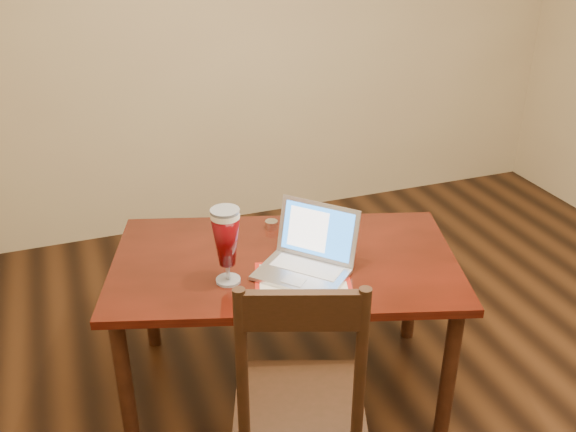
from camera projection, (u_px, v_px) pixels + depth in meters
name	position (u px, v px, depth m)	size (l,w,h in m)	color
room_shell	(511.00, 33.00, 1.88)	(4.51, 5.01, 2.71)	tan
dining_table	(283.00, 273.00, 2.81)	(1.68, 1.24, 1.03)	#451109
dining_chair	(299.00, 404.00, 2.27)	(0.58, 0.57, 1.09)	black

